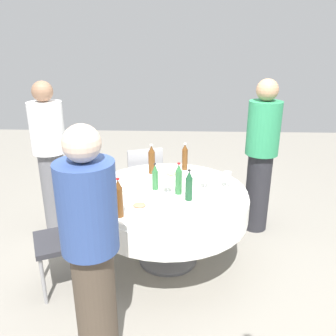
% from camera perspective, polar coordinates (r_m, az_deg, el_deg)
% --- Properties ---
extents(ground_plane, '(10.00, 10.00, 0.00)m').
position_cam_1_polar(ground_plane, '(3.54, -0.00, -14.60)').
color(ground_plane, gray).
extents(dining_table, '(1.46, 1.46, 0.74)m').
position_cam_1_polar(dining_table, '(3.24, -0.00, -5.97)').
color(dining_table, white).
rests_on(dining_table, ground_plane).
extents(bottle_green_right, '(0.06, 0.06, 0.25)m').
position_cam_1_polar(bottle_green_right, '(3.15, -2.11, -1.54)').
color(bottle_green_right, '#2D6B38').
rests_on(bottle_green_right, dining_table).
extents(bottle_green_north, '(0.06, 0.06, 0.29)m').
position_cam_1_polar(bottle_green_north, '(3.05, 1.75, -1.88)').
color(bottle_green_north, '#2D6B38').
rests_on(bottle_green_north, dining_table).
extents(bottle_brown_rear, '(0.06, 0.06, 0.29)m').
position_cam_1_polar(bottle_brown_rear, '(3.62, 2.76, 1.75)').
color(bottle_brown_rear, '#593314').
rests_on(bottle_brown_rear, dining_table).
extents(bottle_brown_south, '(0.07, 0.07, 0.30)m').
position_cam_1_polar(bottle_brown_south, '(3.52, -2.68, 1.34)').
color(bottle_brown_south, '#593314').
rests_on(bottle_brown_south, dining_table).
extents(bottle_brown_front, '(0.06, 0.06, 0.32)m').
position_cam_1_polar(bottle_brown_front, '(2.68, -8.02, -4.98)').
color(bottle_brown_front, '#593314').
rests_on(bottle_brown_front, dining_table).
extents(bottle_dark_green_far, '(0.06, 0.06, 0.27)m').
position_cam_1_polar(bottle_dark_green_far, '(2.94, 3.43, -2.94)').
color(bottle_dark_green_far, '#194728').
rests_on(bottle_dark_green_far, dining_table).
extents(wine_glass_south, '(0.07, 0.07, 0.15)m').
position_cam_1_polar(wine_glass_south, '(3.07, -0.10, -2.35)').
color(wine_glass_south, white).
rests_on(wine_glass_south, dining_table).
extents(wine_glass_front, '(0.07, 0.07, 0.15)m').
position_cam_1_polar(wine_glass_front, '(3.22, 9.63, -1.42)').
color(wine_glass_front, white).
rests_on(wine_glass_front, dining_table).
extents(wine_glass_far, '(0.07, 0.07, 0.15)m').
position_cam_1_polar(wine_glass_far, '(3.18, 6.08, -1.62)').
color(wine_glass_far, white).
rests_on(wine_glass_far, dining_table).
extents(plate_east, '(0.23, 0.23, 0.04)m').
position_cam_1_polar(plate_east, '(2.86, -4.67, -6.28)').
color(plate_east, white).
rests_on(plate_east, dining_table).
extents(plate_inner, '(0.21, 0.21, 0.04)m').
position_cam_1_polar(plate_inner, '(3.48, 0.54, -1.13)').
color(plate_inner, white).
rests_on(plate_inner, dining_table).
extents(fork_north, '(0.15, 0.13, 0.00)m').
position_cam_1_polar(fork_north, '(3.13, -8.52, -4.12)').
color(fork_north, silver).
rests_on(fork_north, dining_table).
extents(spoon_rear, '(0.18, 0.03, 0.00)m').
position_cam_1_polar(spoon_rear, '(2.70, 2.41, -8.08)').
color(spoon_rear, silver).
rests_on(spoon_rear, dining_table).
extents(spoon_south, '(0.08, 0.17, 0.00)m').
position_cam_1_polar(spoon_south, '(2.94, 8.38, -5.85)').
color(spoon_south, silver).
rests_on(spoon_south, dining_table).
extents(folded_napkin, '(0.23, 0.23, 0.02)m').
position_cam_1_polar(folded_napkin, '(3.43, -5.74, -1.58)').
color(folded_napkin, white).
rests_on(folded_napkin, dining_table).
extents(person_right, '(0.34, 0.34, 1.66)m').
position_cam_1_polar(person_right, '(3.83, 14.91, 2.12)').
color(person_right, '#26262B').
rests_on(person_right, ground_plane).
extents(person_north, '(0.34, 0.34, 1.61)m').
position_cam_1_polar(person_north, '(2.19, -12.39, -12.92)').
color(person_north, '#4C3F33').
rests_on(person_north, ground_plane).
extents(person_rear, '(0.34, 0.34, 1.65)m').
position_cam_1_polar(person_rear, '(3.85, -18.58, 1.65)').
color(person_rear, slate).
rests_on(person_rear, ground_plane).
extents(chair_far, '(0.53, 0.53, 0.87)m').
position_cam_1_polar(chair_far, '(3.08, -15.89, -9.91)').
color(chair_far, '#2D2D33').
rests_on(chair_far, ground_plane).
extents(chair_mid, '(0.51, 0.51, 0.87)m').
position_cam_1_polar(chair_mid, '(4.10, -3.98, -1.27)').
color(chair_mid, '#99999E').
rests_on(chair_mid, ground_plane).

